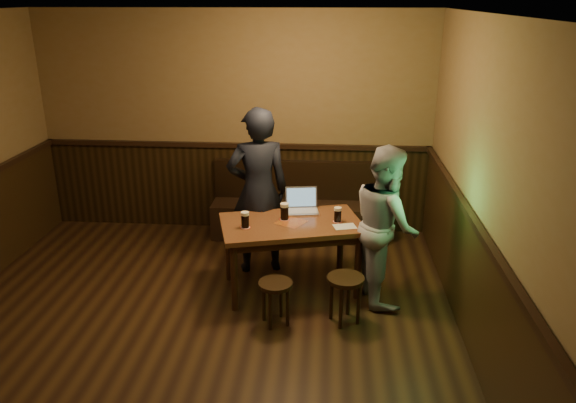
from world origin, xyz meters
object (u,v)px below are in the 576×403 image
at_px(pint_left, 245,220).
at_px(laptop, 302,205).
at_px(pint_right, 338,215).
at_px(person_suit, 258,191).
at_px(pint_mid, 285,211).
at_px(person_grey, 386,224).
at_px(pub_table, 291,231).
at_px(bench, 299,212).
at_px(stool_right, 345,286).
at_px(stool_left, 275,291).

relative_size(pint_left, laptop, 0.44).
relative_size(pint_right, person_suit, 0.09).
bearing_deg(pint_right, laptop, 142.60).
xyz_separation_m(pint_mid, person_grey, (1.02, -0.16, -0.04)).
relative_size(pint_left, pint_right, 1.06).
xyz_separation_m(pint_right, laptop, (-0.38, 0.29, -0.02)).
bearing_deg(pub_table, pint_right, -9.04).
height_order(pub_table, laptop, laptop).
xyz_separation_m(pub_table, pint_mid, (-0.07, 0.07, 0.19)).
relative_size(pint_mid, person_grey, 0.11).
bearing_deg(bench, pint_mid, -93.09).
bearing_deg(pint_left, person_grey, 3.25).
bearing_deg(bench, pint_right, -71.04).
xyz_separation_m(stool_right, pint_left, (-1.00, 0.44, 0.46)).
xyz_separation_m(pub_table, pint_left, (-0.45, -0.17, 0.18)).
bearing_deg(pint_right, pub_table, -174.01).
bearing_deg(pint_right, stool_left, -127.63).
xyz_separation_m(bench, stool_right, (0.55, -2.03, 0.07)).
bearing_deg(stool_right, stool_left, -172.97).
bearing_deg(stool_left, stool_right, 7.03).
distance_m(stool_right, person_suit, 1.52).
distance_m(bench, person_suit, 1.23).
height_order(pint_left, laptop, laptop).
distance_m(pint_left, laptop, 0.74).
bearing_deg(pint_left, stool_right, -23.52).
xyz_separation_m(bench, pint_right, (0.47, -1.37, 0.53)).
distance_m(pub_table, person_grey, 0.96).
height_order(pint_right, laptop, laptop).
bearing_deg(laptop, pint_left, -144.44).
bearing_deg(bench, stool_right, -74.77).
relative_size(pub_table, pint_mid, 8.81).
xyz_separation_m(pint_left, pint_mid, (0.37, 0.24, 0.01)).
bearing_deg(person_grey, stool_right, 131.42).
bearing_deg(stool_left, laptop, 79.67).
bearing_deg(stool_right, pint_mid, 132.73).
bearing_deg(stool_left, pint_right, 52.37).
bearing_deg(person_suit, pint_right, 140.25).
bearing_deg(stool_right, person_suit, 132.05).
bearing_deg(person_grey, pub_table, 73.23).
xyz_separation_m(bench, pub_table, (0.00, -1.42, 0.35)).
relative_size(pint_left, person_grey, 0.10).
bearing_deg(person_suit, bench, -127.19).
relative_size(stool_right, pint_left, 2.82).
height_order(pint_left, pint_right, pint_left).
bearing_deg(pint_left, person_suit, 84.91).
distance_m(pint_mid, pint_right, 0.55).
distance_m(pub_table, stool_right, 0.87).
height_order(person_suit, person_grey, person_suit).
bearing_deg(pub_table, laptop, 60.05).
bearing_deg(pint_right, person_grey, -16.79).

